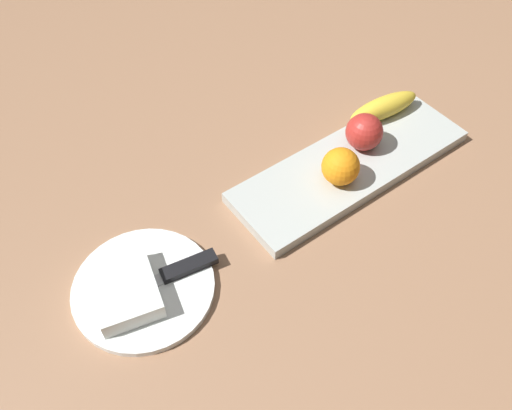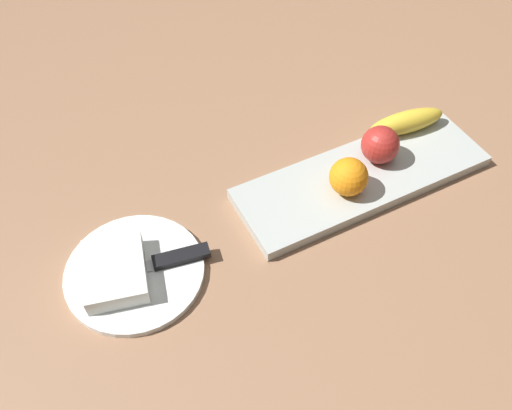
{
  "view_description": "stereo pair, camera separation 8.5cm",
  "coord_description": "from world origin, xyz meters",
  "px_view_note": "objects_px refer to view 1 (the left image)",
  "views": [
    {
      "loc": [
        0.55,
        0.48,
        0.71
      ],
      "look_at": [
        0.23,
        0.04,
        0.05
      ],
      "focal_mm": 37.45,
      "sensor_mm": 36.0,
      "label": 1
    },
    {
      "loc": [
        0.48,
        0.52,
        0.71
      ],
      "look_at": [
        0.23,
        0.04,
        0.05
      ],
      "focal_mm": 37.45,
      "sensor_mm": 36.0,
      "label": 2
    }
  ],
  "objects_px": {
    "folded_napkin": "(125,290)",
    "knife": "(180,270)",
    "banana": "(384,107)",
    "dinner_plate": "(144,288)",
    "fruit_tray": "(350,166)",
    "apple": "(364,132)",
    "orange_near_apple": "(341,167)"
  },
  "relations": [
    {
      "from": "orange_near_apple",
      "to": "folded_napkin",
      "type": "height_order",
      "value": "orange_near_apple"
    },
    {
      "from": "apple",
      "to": "orange_near_apple",
      "type": "bearing_deg",
      "value": 22.71
    },
    {
      "from": "fruit_tray",
      "to": "folded_napkin",
      "type": "xyz_separation_m",
      "value": [
        0.45,
        0.0,
        0.02
      ]
    },
    {
      "from": "fruit_tray",
      "to": "folded_napkin",
      "type": "bearing_deg",
      "value": 0.0
    },
    {
      "from": "folded_napkin",
      "to": "knife",
      "type": "bearing_deg",
      "value": 172.2
    },
    {
      "from": "apple",
      "to": "folded_napkin",
      "type": "height_order",
      "value": "apple"
    },
    {
      "from": "dinner_plate",
      "to": "apple",
      "type": "bearing_deg",
      "value": -177.64
    },
    {
      "from": "fruit_tray",
      "to": "knife",
      "type": "relative_size",
      "value": 2.54
    },
    {
      "from": "banana",
      "to": "apple",
      "type": "bearing_deg",
      "value": -150.52
    },
    {
      "from": "fruit_tray",
      "to": "knife",
      "type": "distance_m",
      "value": 0.37
    },
    {
      "from": "apple",
      "to": "fruit_tray",
      "type": "bearing_deg",
      "value": 23.97
    },
    {
      "from": "apple",
      "to": "folded_napkin",
      "type": "bearing_deg",
      "value": 2.23
    },
    {
      "from": "fruit_tray",
      "to": "apple",
      "type": "height_order",
      "value": "apple"
    },
    {
      "from": "fruit_tray",
      "to": "orange_near_apple",
      "type": "distance_m",
      "value": 0.07
    },
    {
      "from": "fruit_tray",
      "to": "folded_napkin",
      "type": "distance_m",
      "value": 0.45
    },
    {
      "from": "fruit_tray",
      "to": "banana",
      "type": "xyz_separation_m",
      "value": [
        -0.13,
        -0.06,
        0.03
      ]
    },
    {
      "from": "orange_near_apple",
      "to": "dinner_plate",
      "type": "distance_m",
      "value": 0.38
    },
    {
      "from": "knife",
      "to": "fruit_tray",
      "type": "bearing_deg",
      "value": -168.28
    },
    {
      "from": "banana",
      "to": "orange_near_apple",
      "type": "bearing_deg",
      "value": -150.43
    },
    {
      "from": "fruit_tray",
      "to": "banana",
      "type": "distance_m",
      "value": 0.15
    },
    {
      "from": "dinner_plate",
      "to": "banana",
      "type": "bearing_deg",
      "value": -174.24
    },
    {
      "from": "banana",
      "to": "knife",
      "type": "xyz_separation_m",
      "value": [
        0.5,
        0.07,
        -0.03
      ]
    },
    {
      "from": "fruit_tray",
      "to": "orange_near_apple",
      "type": "relative_size",
      "value": 6.98
    },
    {
      "from": "folded_napkin",
      "to": "knife",
      "type": "distance_m",
      "value": 0.09
    },
    {
      "from": "dinner_plate",
      "to": "knife",
      "type": "xyz_separation_m",
      "value": [
        -0.06,
        0.01,
        0.01
      ]
    },
    {
      "from": "dinner_plate",
      "to": "knife",
      "type": "height_order",
      "value": "knife"
    },
    {
      "from": "banana",
      "to": "folded_napkin",
      "type": "relative_size",
      "value": 1.32
    },
    {
      "from": "apple",
      "to": "orange_near_apple",
      "type": "relative_size",
      "value": 1.03
    },
    {
      "from": "apple",
      "to": "orange_near_apple",
      "type": "distance_m",
      "value": 0.1
    },
    {
      "from": "banana",
      "to": "folded_napkin",
      "type": "bearing_deg",
      "value": -167.56
    },
    {
      "from": "knife",
      "to": "banana",
      "type": "bearing_deg",
      "value": -162.36
    },
    {
      "from": "apple",
      "to": "dinner_plate",
      "type": "height_order",
      "value": "apple"
    }
  ]
}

